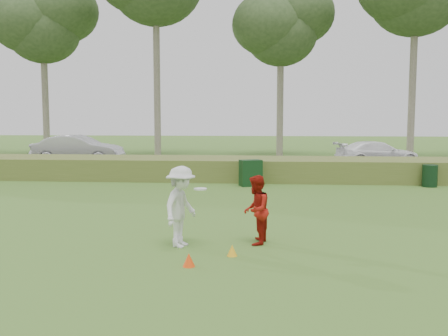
# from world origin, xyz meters

# --- Properties ---
(ground) EXTENTS (120.00, 120.00, 0.00)m
(ground) POSITION_xyz_m (0.00, 0.00, 0.00)
(ground) COLOR #3A6622
(ground) RESTS_ON ground
(reed_strip) EXTENTS (80.00, 3.00, 0.90)m
(reed_strip) POSITION_xyz_m (0.00, 12.00, 0.45)
(reed_strip) COLOR #546428
(reed_strip) RESTS_ON ground
(park_road) EXTENTS (80.00, 6.00, 0.06)m
(park_road) POSITION_xyz_m (0.00, 17.00, 0.03)
(park_road) COLOR #2D2D2D
(park_road) RESTS_ON ground
(tree_2) EXTENTS (6.50, 6.50, 12.00)m
(tree_2) POSITION_xyz_m (-14.00, 24.00, 8.97)
(tree_2) COLOR gray
(tree_2) RESTS_ON ground
(tree_4) EXTENTS (6.24, 6.24, 11.50)m
(tree_4) POSITION_xyz_m (2.00, 24.50, 8.59)
(tree_4) COLOR gray
(tree_4) RESTS_ON ground
(player_white) EXTENTS (1.00, 1.22, 1.67)m
(player_white) POSITION_xyz_m (-0.60, 0.73, 0.84)
(player_white) COLOR silver
(player_white) RESTS_ON ground
(player_red) EXTENTS (0.66, 0.79, 1.46)m
(player_red) POSITION_xyz_m (0.92, 1.07, 0.73)
(player_red) COLOR #9E160D
(player_red) RESTS_ON ground
(cone_orange) EXTENTS (0.22, 0.22, 0.24)m
(cone_orange) POSITION_xyz_m (-0.23, -0.63, 0.12)
(cone_orange) COLOR #FF460D
(cone_orange) RESTS_ON ground
(cone_yellow) EXTENTS (0.20, 0.20, 0.22)m
(cone_yellow) POSITION_xyz_m (0.49, 0.11, 0.11)
(cone_yellow) COLOR #FFB11A
(cone_yellow) RESTS_ON ground
(utility_cabinet) EXTENTS (0.94, 0.77, 1.01)m
(utility_cabinet) POSITION_xyz_m (0.53, 9.88, 0.51)
(utility_cabinet) COLOR #103216
(utility_cabinet) RESTS_ON ground
(trash_bin) EXTENTS (0.66, 0.66, 0.84)m
(trash_bin) POSITION_xyz_m (7.35, 10.24, 0.42)
(trash_bin) COLOR black
(trash_bin) RESTS_ON ground
(car_mid) EXTENTS (4.89, 1.78, 1.60)m
(car_mid) POSITION_xyz_m (-9.19, 17.32, 0.86)
(car_mid) COLOR #BBBBBF
(car_mid) RESTS_ON park_road
(car_right) EXTENTS (4.73, 2.61, 1.30)m
(car_right) POSITION_xyz_m (7.04, 17.89, 0.71)
(car_right) COLOR white
(car_right) RESTS_ON park_road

